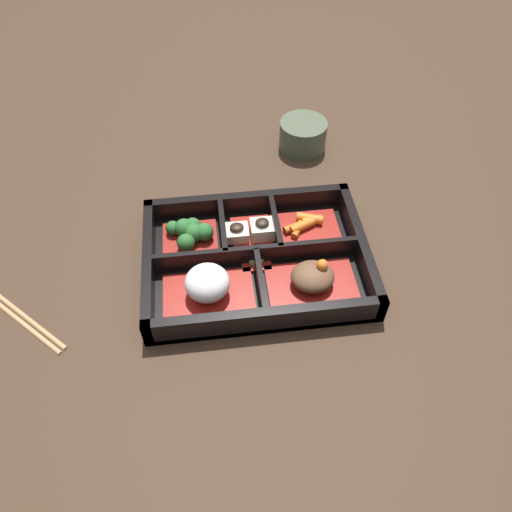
# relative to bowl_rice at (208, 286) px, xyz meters

# --- Properties ---
(ground_plane) EXTENTS (3.00, 3.00, 0.00)m
(ground_plane) POSITION_rel_bowl_rice_xyz_m (-0.08, -0.05, -0.03)
(ground_plane) COLOR #382619
(bento_base) EXTENTS (0.33, 0.24, 0.01)m
(bento_base) POSITION_rel_bowl_rice_xyz_m (-0.08, -0.05, -0.03)
(bento_base) COLOR black
(bento_base) RESTS_ON ground_plane
(bento_rim) EXTENTS (0.33, 0.24, 0.05)m
(bento_rim) POSITION_rel_bowl_rice_xyz_m (-0.07, -0.06, -0.01)
(bento_rim) COLOR black
(bento_rim) RESTS_ON ground_plane
(bowl_stew) EXTENTS (0.13, 0.08, 0.05)m
(bowl_stew) POSITION_rel_bowl_rice_xyz_m (-0.15, -0.00, -0.01)
(bowl_stew) COLOR maroon
(bowl_stew) RESTS_ON bento_base
(bowl_rice) EXTENTS (0.13, 0.08, 0.06)m
(bowl_rice) POSITION_rel_bowl_rice_xyz_m (0.00, 0.00, 0.00)
(bowl_rice) COLOR maroon
(bowl_rice) RESTS_ON bento_base
(bowl_carrots) EXTENTS (0.09, 0.09, 0.02)m
(bowl_carrots) POSITION_rel_bowl_rice_xyz_m (-0.17, -0.11, -0.02)
(bowl_carrots) COLOR maroon
(bowl_carrots) RESTS_ON bento_base
(bowl_tofu) EXTENTS (0.08, 0.09, 0.04)m
(bowl_tofu) POSITION_rel_bowl_rice_xyz_m (-0.07, -0.11, -0.01)
(bowl_tofu) COLOR maroon
(bowl_tofu) RESTS_ON bento_base
(bowl_greens) EXTENTS (0.09, 0.09, 0.03)m
(bowl_greens) POSITION_rel_bowl_rice_xyz_m (0.02, -0.11, -0.01)
(bowl_greens) COLOR maroon
(bowl_greens) RESTS_ON bento_base
(bowl_pickles) EXTENTS (0.04, 0.04, 0.01)m
(bowl_pickles) POSITION_rel_bowl_rice_xyz_m (-0.07, -0.05, -0.02)
(bowl_pickles) COLOR maroon
(bowl_pickles) RESTS_ON bento_base
(tea_cup) EXTENTS (0.09, 0.09, 0.05)m
(tea_cup) POSITION_rel_bowl_rice_xyz_m (-0.20, -0.34, -0.01)
(tea_cup) COLOR #424C38
(tea_cup) RESTS_ON ground_plane
(chopsticks) EXTENTS (0.16, 0.15, 0.01)m
(chopsticks) POSITION_rel_bowl_rice_xyz_m (0.27, -0.01, -0.03)
(chopsticks) COLOR #A87F51
(chopsticks) RESTS_ON ground_plane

